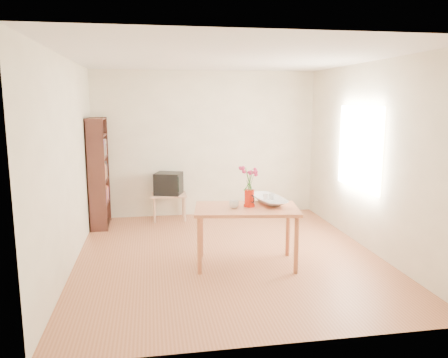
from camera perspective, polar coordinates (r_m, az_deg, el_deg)
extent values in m
plane|color=brown|center=(6.02, 0.48, -9.91)|extent=(4.50, 4.50, 0.00)
plane|color=white|center=(5.68, 0.52, 15.55)|extent=(4.50, 4.50, 0.00)
plane|color=beige|center=(7.92, -2.36, 4.58)|extent=(4.00, 0.00, 4.00)
plane|color=beige|center=(3.55, 6.89, -2.36)|extent=(4.00, 0.00, 4.00)
plane|color=beige|center=(5.71, -19.68, 1.86)|extent=(0.00, 4.50, 4.50)
plane|color=beige|center=(6.37, 18.54, 2.72)|extent=(0.00, 4.50, 4.50)
plane|color=white|center=(6.61, 17.22, 3.92)|extent=(0.00, 1.30, 1.30)
cube|color=#A25737|center=(5.49, 2.95, -3.93)|extent=(1.38, 0.92, 0.04)
cylinder|color=#A25737|center=(5.29, -3.23, -8.72)|extent=(0.06, 0.06, 0.71)
cylinder|color=#A25737|center=(5.38, 9.43, -8.53)|extent=(0.06, 0.06, 0.71)
cylinder|color=#A25737|center=(5.88, -3.02, -6.78)|extent=(0.06, 0.06, 0.71)
cylinder|color=#A25737|center=(5.95, 8.35, -6.65)|extent=(0.06, 0.06, 0.71)
cube|color=tan|center=(7.71, -7.22, -2.07)|extent=(0.60, 0.45, 0.03)
cylinder|color=tan|center=(7.58, -9.08, -4.12)|extent=(0.04, 0.04, 0.43)
cylinder|color=tan|center=(7.60, -5.15, -3.99)|extent=(0.04, 0.04, 0.43)
cylinder|color=tan|center=(7.94, -9.11, -3.47)|extent=(0.04, 0.04, 0.43)
cylinder|color=tan|center=(7.96, -5.36, -3.35)|extent=(0.04, 0.04, 0.43)
cube|color=black|center=(7.13, -16.37, 0.32)|extent=(0.28, 0.02, 1.80)
cube|color=black|center=(7.79, -15.81, 1.15)|extent=(0.28, 0.03, 1.80)
cube|color=black|center=(7.48, -17.08, 0.72)|extent=(0.02, 0.70, 1.80)
cube|color=black|center=(7.64, -15.76, -5.62)|extent=(0.27, 0.65, 0.02)
cube|color=black|center=(7.55, -15.89, -2.99)|extent=(0.27, 0.65, 0.02)
cube|color=black|center=(7.48, -16.03, -0.15)|extent=(0.27, 0.65, 0.02)
cube|color=black|center=(7.42, -16.18, 2.74)|extent=(0.27, 0.65, 0.02)
cube|color=black|center=(7.39, -16.31, 5.50)|extent=(0.27, 0.65, 0.02)
cube|color=black|center=(7.37, -16.41, 7.52)|extent=(0.27, 0.65, 0.02)
cylinder|color=red|center=(5.52, 3.32, -2.57)|extent=(0.12, 0.12, 0.20)
cylinder|color=red|center=(5.54, 3.31, -3.48)|extent=(0.14, 0.14, 0.02)
cylinder|color=red|center=(5.49, 3.33, -1.49)|extent=(0.13, 0.13, 0.01)
cone|color=red|center=(5.44, 3.30, -1.85)|extent=(0.06, 0.08, 0.06)
torus|color=black|center=(5.59, 3.36, -2.29)|extent=(0.04, 0.10, 0.10)
imported|color=white|center=(5.44, 1.32, -3.33)|extent=(0.16, 0.16, 0.09)
imported|color=white|center=(5.71, 5.91, -0.83)|extent=(0.56, 0.56, 0.47)
imported|color=white|center=(5.70, 5.51, -1.31)|extent=(0.09, 0.09, 0.06)
imported|color=white|center=(5.75, 6.28, -1.24)|extent=(0.09, 0.09, 0.06)
cube|color=black|center=(7.67, -7.25, -0.58)|extent=(0.54, 0.51, 0.38)
cube|color=black|center=(7.74, -7.28, -0.33)|extent=(0.36, 0.30, 0.26)
cube|color=black|center=(7.47, -7.19, -0.71)|extent=(0.33, 0.12, 0.26)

